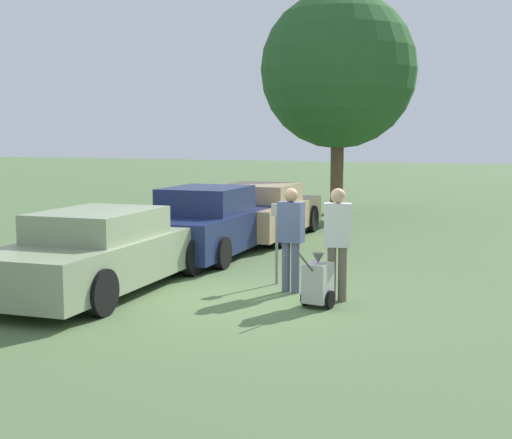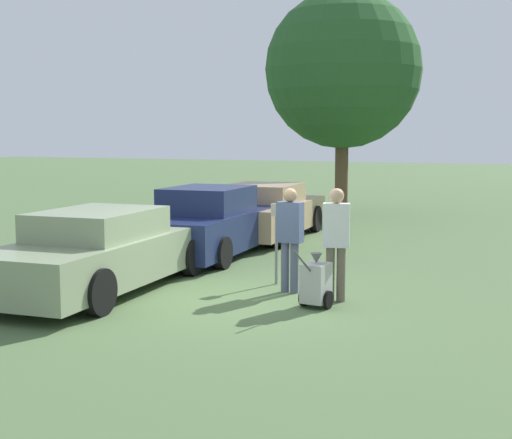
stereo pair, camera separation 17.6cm
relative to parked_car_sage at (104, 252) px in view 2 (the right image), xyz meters
The scene contains 9 objects.
ground_plane 2.54m from the parked_car_sage, ahead, with size 120.00×120.00×0.00m, color #4C663D.
parked_car_sage is the anchor object (origin of this frame).
parked_car_navy 3.90m from the parked_car_sage, 90.00° to the left, with size 2.20×4.86×1.52m.
parked_car_tan 6.91m from the parked_car_sage, 90.00° to the left, with size 2.34×4.95×1.40m.
parking_meter 3.01m from the parked_car_sage, 33.29° to the left, with size 0.18×0.09×1.44m.
person_worker 3.19m from the parked_car_sage, 20.36° to the left, with size 0.43×0.24×1.76m.
person_supervisor 3.97m from the parked_car_sage, 11.71° to the left, with size 0.46×0.32×1.81m.
equipment_cart 3.74m from the parked_car_sage, ahead, with size 0.49×1.00×1.00m.
shade_tree 13.84m from the parked_car_sage, 89.74° to the left, with size 5.19×5.19×7.39m.
Camera 2 is at (4.85, -10.13, 2.62)m, focal length 50.00 mm.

